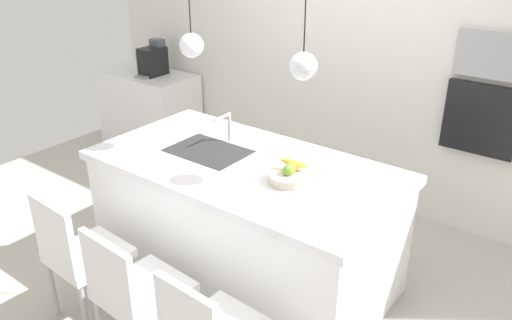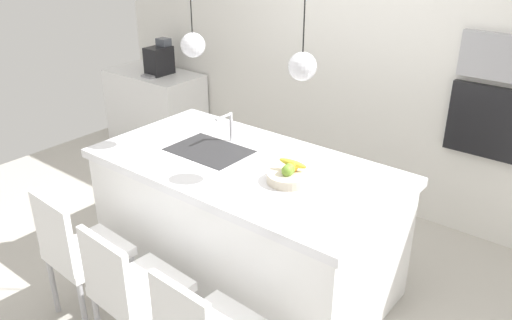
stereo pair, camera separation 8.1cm
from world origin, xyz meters
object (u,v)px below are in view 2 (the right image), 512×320
coffee_machine (159,60)px  microwave (498,57)px  fruit_bowl (289,175)px  chair_near (78,250)px  oven (486,121)px  chair_middle (131,287)px

coffee_machine → microwave: bearing=5.0°
fruit_bowl → chair_near: fruit_bowl is taller
fruit_bowl → oven: 1.76m
fruit_bowl → chair_near: size_ratio=0.29×
microwave → chair_near: microwave is taller
chair_near → oven: bearing=57.5°
coffee_machine → oven: bearing=5.0°
coffee_machine → chair_middle: size_ratio=0.43×
chair_near → coffee_machine: bearing=127.2°
oven → fruit_bowl: bearing=-113.5°
chair_near → chair_middle: chair_near is taller
coffee_machine → oven: size_ratio=0.68×
coffee_machine → chair_near: 2.91m
microwave → chair_near: (-1.64, -2.58, -1.00)m
oven → microwave: bearing=0.0°
oven → chair_near: bearing=-122.5°
microwave → oven: microwave is taller
coffee_machine → microwave: (3.38, 0.30, 0.49)m
microwave → oven: bearing=0.0°
microwave → chair_middle: size_ratio=0.61×
microwave → oven: (0.00, 0.00, -0.50)m
oven → chair_middle: (-1.13, -2.58, -0.53)m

